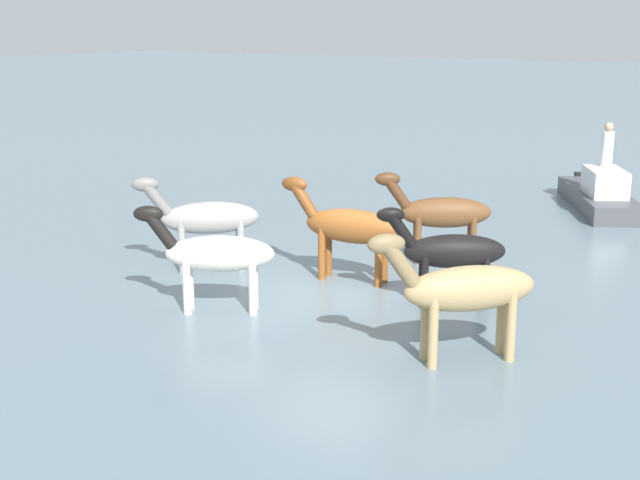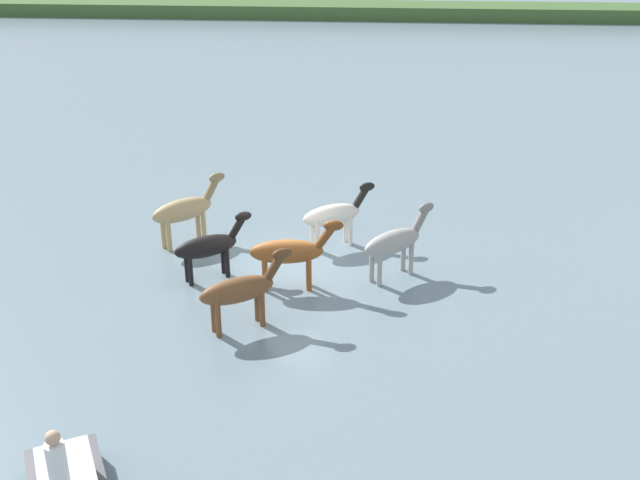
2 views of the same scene
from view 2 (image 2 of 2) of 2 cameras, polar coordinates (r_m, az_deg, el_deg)
ground_plane at (r=21.98m, az=-2.26°, el=-2.49°), size 202.08×202.08×0.00m
distant_shoreline at (r=74.68m, az=3.06°, el=16.38°), size 181.87×6.00×2.40m
horse_rear_stallion at (r=21.46m, az=-8.34°, el=-0.46°), size 2.14×1.62×1.83m
horse_pinto_flank at (r=23.27m, az=1.08°, el=1.92°), size 2.30×1.61×1.92m
horse_dun_straggler at (r=18.84m, az=-5.99°, el=-3.73°), size 2.31×1.67×1.94m
horse_lead at (r=21.39m, az=5.64°, el=-0.13°), size 2.16×2.02×1.99m
horse_mid_herd at (r=20.68m, az=-2.28°, el=-0.89°), size 2.59×0.86×2.00m
horse_chestnut_trailing at (r=23.80m, az=-10.10°, el=2.26°), size 2.15×2.17×2.06m
person_helmsman_aft at (r=13.05m, az=-19.11°, el=-15.64°), size 0.32×0.32×1.19m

